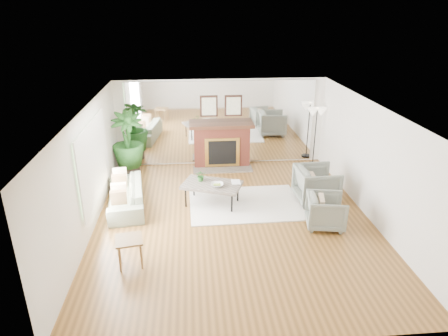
{
  "coord_description": "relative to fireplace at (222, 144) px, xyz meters",
  "views": [
    {
      "loc": [
        -0.88,
        -7.67,
        4.4
      ],
      "look_at": [
        -0.17,
        0.6,
        1.01
      ],
      "focal_mm": 32.0,
      "sensor_mm": 36.0,
      "label": 1
    }
  ],
  "objects": [
    {
      "name": "armchair_back",
      "position": [
        2.07,
        -2.49,
        -0.23
      ],
      "size": [
        0.99,
        0.96,
        0.87
      ],
      "primitive_type": "imported",
      "rotation": [
        0.0,
        0.0,
        1.61
      ],
      "color": "gray",
      "rests_on": "ground"
    },
    {
      "name": "wall_left",
      "position": [
        -2.99,
        -3.26,
        0.59
      ],
      "size": [
        0.02,
        7.0,
        2.5
      ],
      "primitive_type": "cube",
      "color": "silver",
      "rests_on": "ground"
    },
    {
      "name": "mirror_panel",
      "position": [
        0.0,
        0.21,
        0.59
      ],
      "size": [
        5.4,
        0.04,
        2.4
      ],
      "primitive_type": "cube",
      "color": "silver",
      "rests_on": "wall_back"
    },
    {
      "name": "armchair_front",
      "position": [
        1.92,
        -3.68,
        -0.3
      ],
      "size": [
        0.91,
        0.89,
        0.72
      ],
      "primitive_type": "imported",
      "rotation": [
        0.0,
        0.0,
        1.39
      ],
      "color": "gray",
      "rests_on": "ground"
    },
    {
      "name": "book",
      "position": [
        0.03,
        -2.44,
        -0.11
      ],
      "size": [
        0.21,
        0.28,
        0.02
      ],
      "primitive_type": "imported",
      "rotation": [
        0.0,
        0.0,
        0.01
      ],
      "color": "brown",
      "rests_on": "coffee_table"
    },
    {
      "name": "side_table",
      "position": [
        -2.05,
        -4.7,
        -0.21
      ],
      "size": [
        0.55,
        0.55,
        0.54
      ],
      "rotation": [
        0.0,
        0.0,
        0.18
      ],
      "color": "brown",
      "rests_on": "ground"
    },
    {
      "name": "coffee_table",
      "position": [
        -0.43,
        -2.45,
        -0.17
      ],
      "size": [
        1.53,
        1.21,
        0.54
      ],
      "rotation": [
        0.0,
        0.0,
        -0.36
      ],
      "color": "#665C51",
      "rests_on": "ground"
    },
    {
      "name": "fireplace",
      "position": [
        0.0,
        0.0,
        0.0
      ],
      "size": [
        1.85,
        0.83,
        2.05
      ],
      "color": "maroon",
      "rests_on": "ground"
    },
    {
      "name": "potted_ficus",
      "position": [
        -2.6,
        -0.46,
        0.3
      ],
      "size": [
        1.02,
        1.02,
        1.8
      ],
      "color": "black",
      "rests_on": "ground"
    },
    {
      "name": "wall_right",
      "position": [
        2.99,
        -3.26,
        0.59
      ],
      "size": [
        0.02,
        7.0,
        2.5
      ],
      "primitive_type": "cube",
      "color": "silver",
      "rests_on": "ground"
    },
    {
      "name": "floor_lamp",
      "position": [
        2.7,
        -0.16,
        0.81
      ],
      "size": [
        0.56,
        0.31,
        1.72
      ],
      "color": "black",
      "rests_on": "ground"
    },
    {
      "name": "fruit_bowl",
      "position": [
        -0.32,
        -2.61,
        -0.09
      ],
      "size": [
        0.31,
        0.31,
        0.07
      ],
      "primitive_type": "imported",
      "rotation": [
        0.0,
        0.0,
        -0.09
      ],
      "color": "brown",
      "rests_on": "coffee_table"
    },
    {
      "name": "window_panel",
      "position": [
        -2.96,
        -2.86,
        0.69
      ],
      "size": [
        0.04,
        2.4,
        1.5
      ],
      "primitive_type": "cube",
      "color": "#B2E09E",
      "rests_on": "wall_left"
    },
    {
      "name": "ground",
      "position": [
        0.0,
        -3.26,
        -0.66
      ],
      "size": [
        7.0,
        7.0,
        0.0
      ],
      "primitive_type": "plane",
      "color": "brown",
      "rests_on": "ground"
    },
    {
      "name": "area_rug",
      "position": [
        0.35,
        -2.53,
        -0.65
      ],
      "size": [
        2.64,
        1.91,
        0.03
      ],
      "primitive_type": "cube",
      "rotation": [
        0.0,
        0.0,
        0.02
      ],
      "color": "white",
      "rests_on": "ground"
    },
    {
      "name": "sofa",
      "position": [
        -2.45,
        -2.39,
        -0.37
      ],
      "size": [
        1.04,
        2.08,
        0.58
      ],
      "primitive_type": "imported",
      "rotation": [
        0.0,
        0.0,
        -1.44
      ],
      "color": "#6A715A",
      "rests_on": "ground"
    },
    {
      "name": "tabletop_plant",
      "position": [
        -0.68,
        -2.27,
        0.01
      ],
      "size": [
        0.25,
        0.22,
        0.27
      ],
      "primitive_type": "imported",
      "rotation": [
        0.0,
        0.0,
        -0.04
      ],
      "color": "#2B6625",
      "rests_on": "coffee_table"
    },
    {
      "name": "wall_back",
      "position": [
        0.0,
        0.23,
        0.59
      ],
      "size": [
        6.0,
        0.02,
        2.5
      ],
      "primitive_type": "cube",
      "color": "silver",
      "rests_on": "ground"
    }
  ]
}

